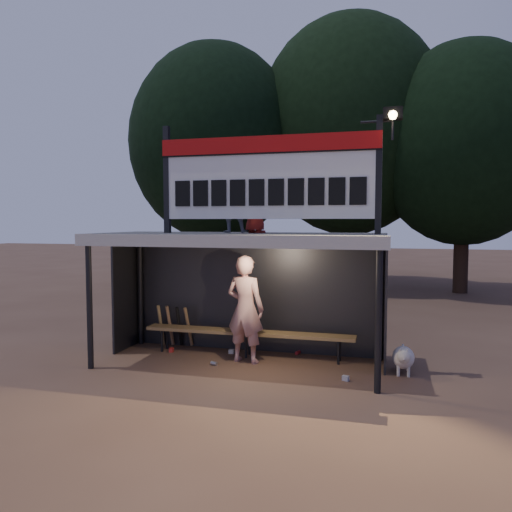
{
  "coord_description": "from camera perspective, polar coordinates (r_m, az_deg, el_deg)",
  "views": [
    {
      "loc": [
        2.52,
        -8.31,
        2.53
      ],
      "look_at": [
        0.2,
        0.4,
        1.9
      ],
      "focal_mm": 35.0,
      "sensor_mm": 36.0,
      "label": 1
    }
  ],
  "objects": [
    {
      "name": "child_b",
      "position": [
        8.95,
        -0.02,
        5.83
      ],
      "size": [
        0.58,
        0.53,
        0.99
      ],
      "primitive_type": "imported",
      "rotation": [
        0.0,
        0.0,
        2.56
      ],
      "color": "maroon",
      "rests_on": "dugout_shelter"
    },
    {
      "name": "dog",
      "position": [
        8.76,
        16.5,
        -11.05
      ],
      "size": [
        0.36,
        0.81,
        0.49
      ],
      "color": "#F0E3D0",
      "rests_on": "ground"
    },
    {
      "name": "tree_left",
      "position": [
        19.67,
        -4.75,
        12.71
      ],
      "size": [
        6.46,
        6.46,
        9.27
      ],
      "color": "black",
      "rests_on": "ground"
    },
    {
      "name": "tree_right",
      "position": [
        19.16,
        22.68,
        11.67
      ],
      "size": [
        6.08,
        6.08,
        8.72
      ],
      "color": "#321F16",
      "rests_on": "ground"
    },
    {
      "name": "dugout_shelter",
      "position": [
        8.95,
        -1.5,
        -0.39
      ],
      "size": [
        5.1,
        2.08,
        2.32
      ],
      "color": "#3D3D40",
      "rests_on": "ground"
    },
    {
      "name": "ground",
      "position": [
        9.05,
        -1.92,
        -12.24
      ],
      "size": [
        80.0,
        80.0,
        0.0
      ],
      "primitive_type": "plane",
      "color": "brown",
      "rests_on": "ground"
    },
    {
      "name": "scoreboard_assembly",
      "position": [
        8.57,
        1.63,
        9.31
      ],
      "size": [
        4.1,
        0.27,
        1.99
      ],
      "color": "black",
      "rests_on": "dugout_shelter"
    },
    {
      "name": "bats",
      "position": [
        10.24,
        -9.29,
        -7.89
      ],
      "size": [
        0.68,
        0.35,
        0.84
      ],
      "color": "#A4814C",
      "rests_on": "ground"
    },
    {
      "name": "player",
      "position": [
        8.96,
        -1.23,
        -6.06
      ],
      "size": [
        0.77,
        0.58,
        1.93
      ],
      "primitive_type": "imported",
      "rotation": [
        0.0,
        0.0,
        2.97
      ],
      "color": "silver",
      "rests_on": "ground"
    },
    {
      "name": "litter",
      "position": [
        9.26,
        -0.82,
        -11.62
      ],
      "size": [
        3.51,
        1.47,
        0.08
      ],
      "color": "red",
      "rests_on": "ground"
    },
    {
      "name": "child_a",
      "position": [
        8.97,
        -2.75,
        6.42
      ],
      "size": [
        0.66,
        0.56,
        1.18
      ],
      "primitive_type": "imported",
      "rotation": [
        0.0,
        0.0,
        3.36
      ],
      "color": "slate",
      "rests_on": "dugout_shelter"
    },
    {
      "name": "bench",
      "position": [
        9.45,
        -0.95,
        -8.82
      ],
      "size": [
        4.0,
        0.35,
        0.48
      ],
      "color": "olive",
      "rests_on": "ground"
    },
    {
      "name": "tree_mid",
      "position": [
        20.2,
        10.68,
        14.3
      ],
      "size": [
        7.22,
        7.22,
        10.36
      ],
      "color": "black",
      "rests_on": "ground"
    }
  ]
}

